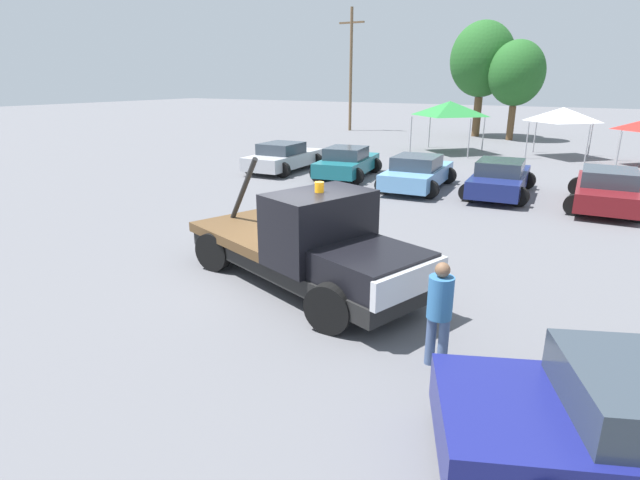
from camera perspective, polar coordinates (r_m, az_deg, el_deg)
ground_plane at (r=10.68m, az=-2.33°, el=-4.95°), size 160.00×160.00×0.00m
tow_truck at (r=10.10m, az=-1.12°, el=-0.81°), size 6.22×3.74×2.51m
person_near_truck at (r=7.55m, az=13.50°, el=-7.54°), size 0.37×0.37×1.67m
parked_car_silver at (r=23.84m, az=-4.19°, el=9.42°), size 2.57×4.57×1.34m
parked_car_teal at (r=22.26m, az=3.11°, el=8.83°), size 2.81×4.46×1.34m
parked_car_skyblue at (r=20.10m, az=11.07°, el=7.55°), size 2.65×4.59×1.34m
parked_car_navy at (r=19.79m, az=19.86°, el=6.66°), size 2.58×4.78×1.34m
parked_car_maroon at (r=19.32m, az=29.97°, el=5.08°), size 2.56×4.88×1.34m
canopy_tent_green at (r=30.85m, az=14.61°, el=14.34°), size 3.42×3.42×2.95m
canopy_tent_white at (r=30.93m, az=26.02°, el=12.76°), size 2.99×2.99×2.70m
tree_left at (r=40.48m, az=18.05°, el=19.01°), size 4.60×4.60×8.21m
tree_center at (r=38.69m, az=21.55°, el=17.28°), size 3.78×3.78×6.74m
utility_pole at (r=43.33m, az=3.55°, el=19.09°), size 2.20×0.24×9.62m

